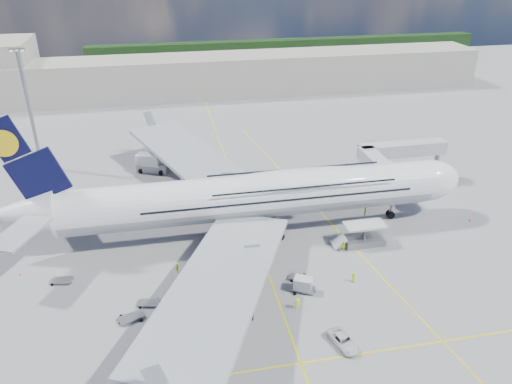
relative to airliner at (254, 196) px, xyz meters
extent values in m
plane|color=gray|center=(-0.26, -10.00, -6.87)|extent=(300.00, 300.00, 0.00)
cube|color=yellow|center=(-0.26, -10.00, -6.86)|extent=(0.25, 220.00, 0.01)
cube|color=yellow|center=(-0.26, -30.00, -6.86)|extent=(120.00, 0.25, 0.01)
cube|color=yellow|center=(13.74, 0.00, -6.86)|extent=(14.16, 99.06, 0.01)
cylinder|color=white|center=(-0.26, 0.00, -0.07)|extent=(62.00, 7.20, 7.20)
cylinder|color=#9EA0A5|center=(-0.26, 0.00, -0.22)|extent=(60.76, 7.13, 7.13)
ellipsoid|color=white|center=(7.74, 0.00, 1.91)|extent=(36.00, 6.84, 3.76)
ellipsoid|color=white|center=(30.74, 0.00, -0.07)|extent=(11.52, 7.20, 7.20)
ellipsoid|color=black|center=(33.98, 0.00, 0.53)|extent=(3.84, 4.16, 1.44)
cone|color=white|center=(-35.76, 0.00, 0.73)|extent=(10.00, 6.84, 6.84)
cube|color=black|center=(-33.76, 0.00, 9.53)|extent=(11.02, 0.46, 14.61)
cylinder|color=yellow|center=(-35.86, 0.00, 12.03)|extent=(4.00, 0.60, 4.00)
cube|color=#999EA3|center=(-8.26, 20.00, -1.27)|extent=(25.49, 39.15, 3.35)
cube|color=#999EA3|center=(-8.26, -20.00, -1.27)|extent=(25.49, 39.15, 3.35)
cylinder|color=#B7BABF|center=(-3.26, 12.50, -3.67)|extent=(5.20, 3.50, 3.50)
cylinder|color=#B7BABF|center=(-7.76, 23.00, -3.67)|extent=(5.20, 3.50, 3.50)
cylinder|color=#B7BABF|center=(-3.26, -12.50, -3.67)|extent=(5.20, 3.50, 3.50)
cylinder|color=#B7BABF|center=(-7.76, -23.00, -3.67)|extent=(5.20, 3.50, 3.50)
cylinder|color=gray|center=(24.74, 0.00, -4.67)|extent=(0.44, 0.44, 3.80)
cylinder|color=black|center=(24.74, 0.00, -6.22)|extent=(1.30, 0.90, 1.30)
cylinder|color=gray|center=(-0.26, 0.00, -4.67)|extent=(0.56, 0.56, 3.80)
cylinder|color=black|center=(-0.26, 3.20, -6.12)|extent=(1.50, 0.90, 1.50)
cube|color=#B7B7BC|center=(24.74, 8.60, 0.23)|extent=(3.00, 10.00, 2.60)
cube|color=#B7B7BC|center=(32.74, 13.60, 0.23)|extent=(18.00, 3.00, 2.60)
cylinder|color=gray|center=(26.74, 11.60, -3.32)|extent=(0.80, 0.80, 7.10)
cylinder|color=black|center=(26.74, 11.60, -6.42)|extent=(0.90, 0.80, 0.90)
cylinder|color=gray|center=(40.74, 13.60, -3.32)|extent=(1.00, 1.00, 7.10)
cube|color=gray|center=(40.74, 13.60, -6.47)|extent=(2.00, 2.00, 0.80)
cylinder|color=#B7B7BC|center=(24.74, 4.80, 0.23)|extent=(3.60, 3.60, 2.80)
cube|color=silver|center=(16.74, -7.10, -3.37)|extent=(6.50, 3.20, 0.35)
cube|color=gray|center=(16.74, -7.10, -6.32)|extent=(6.50, 3.20, 1.10)
cube|color=gray|center=(16.74, -7.10, -4.82)|extent=(0.22, 1.99, 3.00)
cylinder|color=black|center=(14.14, -8.30, -6.52)|extent=(0.70, 0.30, 0.70)
cube|color=silver|center=(12.54, -7.10, -5.87)|extent=(2.16, 2.60, 1.60)
cylinder|color=gray|center=(-40.26, 35.00, 5.63)|extent=(0.70, 0.70, 25.00)
cube|color=gray|center=(-40.26, 35.00, 18.33)|extent=(3.00, 0.40, 0.60)
cube|color=#B2AD9E|center=(-0.26, 85.00, -0.87)|extent=(180.00, 16.00, 12.00)
cube|color=#193814|center=(39.74, 130.00, -2.87)|extent=(160.00, 6.00, 8.00)
cube|color=gray|center=(-17.70, -15.84, -6.52)|extent=(3.21, 2.10, 0.18)
cylinder|color=black|center=(-18.88, -16.44, -6.65)|extent=(0.43, 0.18, 0.43)
cylinder|color=black|center=(-16.51, -15.25, -6.65)|extent=(0.43, 0.18, 0.43)
cube|color=gray|center=(-20.03, -18.40, -6.50)|extent=(3.60, 2.83, 0.19)
cylinder|color=black|center=(-21.31, -19.04, -6.63)|extent=(0.47, 0.19, 0.47)
cylinder|color=black|center=(-18.76, -17.77, -6.63)|extent=(0.47, 0.19, 0.47)
cube|color=gray|center=(-13.14, -19.02, -6.54)|extent=(3.08, 2.18, 0.17)
cylinder|color=black|center=(-14.25, -19.58, -6.66)|extent=(0.41, 0.17, 0.41)
cylinder|color=black|center=(-12.02, -18.46, -6.66)|extent=(0.41, 0.17, 0.41)
cube|color=silver|center=(-13.14, -19.02, -5.80)|extent=(2.34, 1.89, 1.39)
cube|color=gray|center=(-30.11, -8.34, -6.51)|extent=(3.30, 2.22, 0.18)
cylinder|color=black|center=(-31.32, -8.95, -6.65)|extent=(0.44, 0.18, 0.44)
cylinder|color=black|center=(-28.90, -7.74, -6.65)|extent=(0.44, 0.18, 0.44)
cube|color=gray|center=(3.67, -17.06, -6.47)|extent=(3.87, 3.15, 0.20)
cylinder|color=black|center=(2.31, -17.74, -6.62)|extent=(0.50, 0.20, 0.50)
cylinder|color=black|center=(5.04, -16.38, -6.62)|extent=(0.50, 0.20, 0.50)
cube|color=silver|center=(3.67, -17.06, -5.56)|extent=(3.00, 2.64, 1.71)
cube|color=gray|center=(3.73, -14.24, -6.55)|extent=(3.09, 2.40, 0.16)
cylinder|color=black|center=(2.63, -14.79, -6.67)|extent=(0.40, 0.16, 0.40)
cylinder|color=black|center=(4.82, -13.70, -6.67)|extent=(0.40, 0.16, 0.40)
cube|color=white|center=(-13.46, -15.81, -6.13)|extent=(3.11, 1.74, 1.38)
cube|color=black|center=(-13.46, -15.81, -5.28)|extent=(1.21, 1.39, 0.53)
cylinder|color=black|center=(-14.52, -16.39, -6.53)|extent=(0.68, 0.26, 0.68)
cylinder|color=black|center=(-12.40, -15.23, -6.53)|extent=(0.68, 0.26, 0.68)
cube|color=gray|center=(-8.33, 17.14, -5.99)|extent=(5.99, 3.21, 1.75)
cube|color=white|center=(-8.94, 17.14, -4.33)|extent=(4.55, 2.99, 1.92)
cube|color=white|center=(-6.14, 17.14, -5.21)|extent=(1.95, 2.29, 1.40)
cube|color=black|center=(-5.53, 17.14, -5.03)|extent=(0.48, 1.74, 0.79)
cylinder|color=black|center=(-6.40, 16.13, -6.39)|extent=(0.96, 0.31, 0.96)
cylinder|color=black|center=(-10.25, 18.14, -6.39)|extent=(0.96, 0.31, 0.96)
cube|color=#F95D0D|center=(-8.94, 17.14, -4.94)|extent=(4.61, 3.04, 0.44)
cube|color=gray|center=(-16.50, 28.01, -5.84)|extent=(7.12, 4.80, 2.06)
cube|color=white|center=(-17.22, 28.01, -3.88)|extent=(5.54, 4.24, 2.26)
cube|color=white|center=(-13.93, 28.01, -4.91)|extent=(2.60, 2.89, 1.65)
cube|color=black|center=(-13.21, 28.01, -4.71)|extent=(0.92, 1.96, 0.93)
cylinder|color=black|center=(-14.24, 26.83, -6.30)|extent=(1.13, 0.36, 1.13)
cylinder|color=black|center=(-18.76, 29.19, -6.30)|extent=(1.13, 0.36, 1.13)
imported|color=silver|center=(5.62, -28.23, -6.20)|extent=(3.38, 5.20, 1.33)
imported|color=#A8ED18|center=(20.51, 1.38, -6.03)|extent=(0.73, 0.68, 1.69)
imported|color=#B6F519|center=(12.68, -8.69, -5.95)|extent=(1.13, 1.12, 1.84)
imported|color=#C4FF1A|center=(-13.46, -9.22, -6.05)|extent=(0.88, 1.02, 1.64)
imported|color=#DCEF19|center=(11.40, -16.44, -6.07)|extent=(0.74, 0.91, 1.60)
imported|color=#C2F219|center=(1.88, -20.60, -5.98)|extent=(1.24, 0.85, 1.77)
cone|color=#F95D0D|center=(37.97, -3.98, -6.60)|extent=(0.42, 0.42, 0.54)
cube|color=#F95D0D|center=(37.97, -3.98, -6.85)|extent=(0.37, 0.37, 0.03)
cone|color=#F95D0D|center=(-8.67, 19.59, -6.62)|extent=(0.39, 0.39, 0.50)
cube|color=#F95D0D|center=(-8.67, 19.59, -6.85)|extent=(0.34, 0.34, 0.03)
cone|color=#F95D0D|center=(-10.08, 30.66, -6.56)|extent=(0.48, 0.48, 0.61)
cube|color=#F95D0D|center=(-10.08, 30.66, -6.85)|extent=(0.42, 0.42, 0.03)
cone|color=#F95D0D|center=(-8.98, -8.43, -6.62)|extent=(0.40, 0.40, 0.50)
cube|color=#F95D0D|center=(-8.98, -8.43, -6.85)|extent=(0.34, 0.34, 0.03)
cone|color=#F95D0D|center=(-9.87, -28.05, -6.61)|extent=(0.40, 0.40, 0.51)
cube|color=#F95D0D|center=(-9.87, -28.05, -6.85)|extent=(0.35, 0.35, 0.03)
cone|color=#F95D0D|center=(-36.40, -5.42, -6.62)|extent=(0.39, 0.39, 0.49)
cube|color=#F95D0D|center=(-36.40, -5.42, -6.85)|extent=(0.33, 0.33, 0.03)
camera|label=1|loc=(-13.83, -71.17, 37.69)|focal=35.00mm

